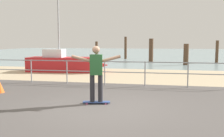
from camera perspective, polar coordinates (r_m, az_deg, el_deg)
ground_plane at (r=6.26m, az=-4.19°, el=-11.17°), size 24.00×10.00×0.04m
beach_strip at (r=13.97m, az=4.58°, el=-1.54°), size 24.00×6.00×0.04m
sea_surface at (r=41.83m, az=9.08°, el=3.50°), size 72.00×50.00×0.04m
railing_fence at (r=10.91m, az=-6.03°, el=0.01°), size 11.99×0.05×1.05m
sailboat at (r=15.68m, az=-10.27°, el=1.14°), size 5.01×1.68×5.03m
skateboard at (r=7.55m, az=-3.55°, el=-7.61°), size 0.82×0.34×0.08m
skateboarder at (r=7.38m, az=-3.60°, el=-0.43°), size 1.44×0.35×1.65m
groyne_post_0 at (r=26.22m, az=-3.51°, el=4.09°), size 0.28×0.28×1.87m
groyne_post_1 at (r=26.97m, az=3.10°, el=4.69°), size 0.27×0.27×2.38m
groyne_post_2 at (r=23.25m, az=8.84°, el=4.10°), size 0.40×0.40×2.13m
groyne_post_3 at (r=20.65m, az=16.43°, el=3.06°), size 0.40×0.40×1.69m
groyne_post_4 at (r=23.80m, az=22.70°, el=3.53°), size 0.26×0.26×1.96m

